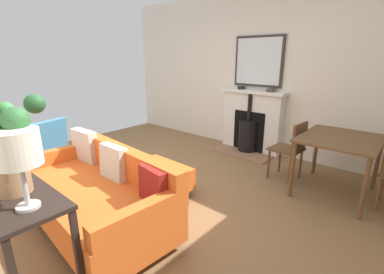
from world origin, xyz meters
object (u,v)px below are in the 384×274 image
console_table (1,190)px  armchair_accent (41,147)px  fireplace (251,125)px  sofa (97,193)px  mantel_bowl_near (241,88)px  potted_plant (7,138)px  ottoman (158,177)px  table_lamp_far_end (17,150)px  dining_table (340,145)px  dining_chair_near_fireplace (292,146)px  mantel_bowl_far (271,90)px

console_table → armchair_accent: bearing=-118.4°
armchair_accent → fireplace: bearing=151.2°
sofa → armchair_accent: 1.59m
fireplace → mantel_bowl_near: 0.71m
console_table → potted_plant: bearing=93.8°
fireplace → mantel_bowl_near: size_ratio=9.03×
ottoman → table_lamp_far_end: size_ratio=1.57×
table_lamp_far_end → console_table: bearing=-90.0°
mantel_bowl_near → table_lamp_far_end: table_lamp_far_end is taller
mantel_bowl_near → table_lamp_far_end: size_ratio=0.26×
ottoman → dining_table: (-1.47, 1.69, 0.43)m
potted_plant → dining_chair_near_fireplace: 3.23m
fireplace → mantel_bowl_far: 0.72m
armchair_accent → sofa: bearing=87.1°
sofa → dining_table: (-2.32, 1.69, 0.31)m
armchair_accent → potted_plant: 2.22m
ottoman → table_lamp_far_end: (1.62, 0.61, 0.94)m
mantel_bowl_far → console_table: 3.92m
ottoman → fireplace: bearing=178.3°
mantel_bowl_far → sofa: 3.22m
sofa → potted_plant: 1.18m
dining_table → mantel_bowl_far: bearing=-120.8°
sofa → dining_table: 2.89m
mantel_bowl_far → potted_plant: (3.85, -0.03, 0.04)m
mantel_bowl_far → console_table: (3.87, -0.38, -0.45)m
mantel_bowl_far → fireplace: bearing=-84.9°
fireplace → armchair_accent: size_ratio=1.38×
dining_chair_near_fireplace → table_lamp_far_end: bearing=-9.2°
dining_table → ottoman: bearing=-48.9°
dining_table → fireplace: bearing=-114.8°
table_lamp_far_end → dining_table: bearing=160.9°
mantel_bowl_near → ottoman: size_ratio=0.17×
fireplace → sofa: 3.08m
mantel_bowl_near → mantel_bowl_far: bearing=90.0°
mantel_bowl_near → potted_plant: potted_plant is taller
fireplace → sofa: fireplace is taller
sofa → dining_chair_near_fireplace: (-2.32, 1.12, 0.16)m
sofa → armchair_accent: size_ratio=2.28×
fireplace → dining_chair_near_fireplace: 1.29m
table_lamp_far_end → dining_chair_near_fireplace: size_ratio=0.59×
armchair_accent → table_lamp_far_end: bearing=68.7°
sofa → dining_table: size_ratio=1.95×
console_table → dining_chair_near_fireplace: 3.29m
fireplace → potted_plant: 3.89m
mantel_bowl_near → console_table: (3.87, 0.20, -0.45)m
sofa → mantel_bowl_far: bearing=173.0°
ottoman → dining_chair_near_fireplace: 1.87m
ottoman → dining_table: 2.28m
console_table → table_lamp_far_end: 0.77m
sofa → table_lamp_far_end: size_ratio=3.91×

